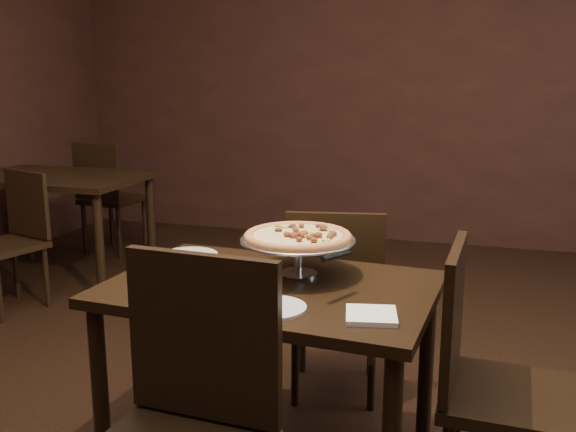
# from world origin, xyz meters

# --- Properties ---
(room) EXTENTS (6.04, 7.04, 2.84)m
(room) POSITION_xyz_m (0.06, 0.03, 1.40)
(room) COLOR black
(room) RESTS_ON ground
(dining_table) EXTENTS (1.20, 0.85, 0.72)m
(dining_table) POSITION_xyz_m (-0.04, -0.04, 0.62)
(dining_table) COLOR black
(dining_table) RESTS_ON ground
(background_table) EXTENTS (1.21, 0.81, 0.76)m
(background_table) POSITION_xyz_m (-2.20, 1.71, 0.66)
(background_table) COLOR black
(background_table) RESTS_ON ground
(pizza_stand) EXTENTS (0.43, 0.43, 0.18)m
(pizza_stand) POSITION_xyz_m (0.03, 0.10, 0.86)
(pizza_stand) COLOR #ACACB3
(pizza_stand) RESTS_ON dining_table
(parmesan_shaker) EXTENTS (0.06, 0.06, 0.10)m
(parmesan_shaker) POSITION_xyz_m (-0.26, -0.14, 0.76)
(parmesan_shaker) COLOR #F3E4BD
(parmesan_shaker) RESTS_ON dining_table
(pepper_flake_shaker) EXTENTS (0.06, 0.06, 0.11)m
(pepper_flake_shaker) POSITION_xyz_m (-0.11, -0.15, 0.77)
(pepper_flake_shaker) COLOR maroon
(pepper_flake_shaker) RESTS_ON dining_table
(packet_caddy) EXTENTS (0.09, 0.09, 0.07)m
(packet_caddy) POSITION_xyz_m (-0.30, -0.08, 0.75)
(packet_caddy) COLOR black
(packet_caddy) RESTS_ON dining_table
(napkin_stack) EXTENTS (0.18, 0.18, 0.02)m
(napkin_stack) POSITION_xyz_m (0.36, -0.26, 0.73)
(napkin_stack) COLOR white
(napkin_stack) RESTS_ON dining_table
(plate_left) EXTENTS (0.24, 0.24, 0.01)m
(plate_left) POSITION_xyz_m (-0.47, 0.20, 0.72)
(plate_left) COLOR silver
(plate_left) RESTS_ON dining_table
(plate_near) EXTENTS (0.21, 0.21, 0.01)m
(plate_near) POSITION_xyz_m (0.05, -0.28, 0.72)
(plate_near) COLOR silver
(plate_near) RESTS_ON dining_table
(serving_spatula) EXTENTS (0.17, 0.17, 0.03)m
(serving_spatula) POSITION_xyz_m (0.21, -0.10, 0.86)
(serving_spatula) COLOR #ACACB3
(serving_spatula) RESTS_ON pizza_stand
(chair_far) EXTENTS (0.48, 0.48, 0.89)m
(chair_far) POSITION_xyz_m (0.08, 0.54, 0.49)
(chair_far) COLOR black
(chair_far) RESTS_ON ground
(chair_near) EXTENTS (0.49, 0.49, 0.98)m
(chair_near) POSITION_xyz_m (-0.06, -0.72, 0.53)
(chair_near) COLOR black
(chair_near) RESTS_ON ground
(chair_side) EXTENTS (0.45, 0.45, 0.92)m
(chair_side) POSITION_xyz_m (0.72, -0.11, 0.50)
(chair_side) COLOR black
(chair_side) RESTS_ON ground
(bg_chair_far) EXTENTS (0.47, 0.47, 0.92)m
(bg_chair_far) POSITION_xyz_m (-2.23, 2.39, 0.50)
(bg_chair_far) COLOR black
(bg_chair_far) RESTS_ON ground
(bg_chair_near) EXTENTS (0.50, 0.50, 0.86)m
(bg_chair_near) POSITION_xyz_m (-2.11, 1.13, 0.47)
(bg_chair_near) COLOR black
(bg_chair_near) RESTS_ON ground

